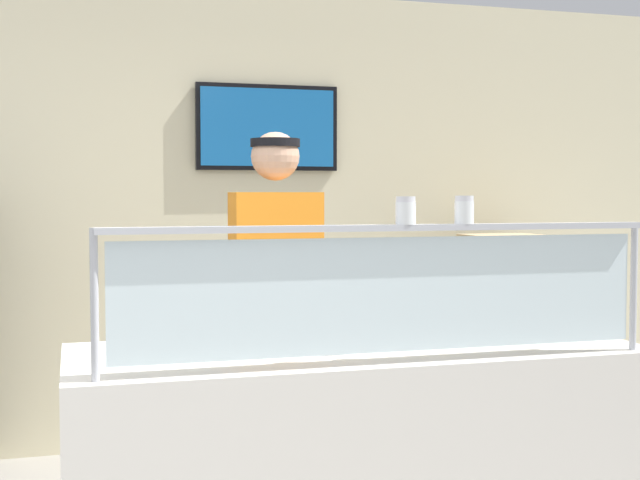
{
  "coord_description": "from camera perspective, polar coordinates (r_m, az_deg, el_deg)",
  "views": [
    {
      "loc": [
        0.04,
        -2.47,
        1.49
      ],
      "look_at": [
        0.88,
        0.41,
        1.33
      ],
      "focal_mm": 47.99,
      "sensor_mm": 36.0,
      "label": 1
    }
  ],
  "objects": [
    {
      "name": "shop_rear_unit",
      "position": [
        5.18,
        -5.46,
        1.57
      ],
      "size": [
        6.41,
        0.13,
        2.7
      ],
      "color": "beige",
      "rests_on": "ground"
    },
    {
      "name": "pizza_box_stack",
      "position": [
        5.26,
        12.52,
        -1.38
      ],
      "size": [
        0.5,
        0.48,
        0.31
      ],
      "color": "tan",
      "rests_on": "prep_shelf"
    },
    {
      "name": "worker_figure",
      "position": [
        3.73,
        -2.89,
        -4.41
      ],
      "size": [
        0.41,
        0.5,
        1.76
      ],
      "color": "#23232D",
      "rests_on": "ground"
    },
    {
      "name": "parmesan_shaker",
      "position": [
        2.72,
        5.72,
        1.85
      ],
      "size": [
        0.07,
        0.07,
        0.09
      ],
      "color": "white",
      "rests_on": "sneeze_guard"
    },
    {
      "name": "pepper_flake_shaker",
      "position": [
        2.81,
        9.58,
        1.88
      ],
      "size": [
        0.06,
        0.06,
        0.09
      ],
      "color": "white",
      "rests_on": "sneeze_guard"
    },
    {
      "name": "pizza_tray",
      "position": [
        3.08,
        -0.12,
        -6.72
      ],
      "size": [
        0.41,
        0.41,
        0.04
      ],
      "color": "#9EA0A8",
      "rests_on": "serving_counter"
    },
    {
      "name": "serving_counter",
      "position": [
        3.17,
        2.47,
        -15.65
      ],
      "size": [
        2.01,
        0.75,
        0.95
      ],
      "primitive_type": "cube",
      "color": "silver",
      "rests_on": "ground"
    },
    {
      "name": "prep_shelf",
      "position": [
        5.34,
        12.45,
        -8.07
      ],
      "size": [
        0.7,
        0.55,
        0.93
      ],
      "primitive_type": "cube",
      "color": "#B7BABF",
      "rests_on": "ground"
    },
    {
      "name": "sneeze_guard",
      "position": [
        2.72,
        4.64,
        -2.42
      ],
      "size": [
        1.83,
        0.06,
        0.45
      ],
      "color": "#B2B5BC",
      "rests_on": "serving_counter"
    },
    {
      "name": "pizza_server",
      "position": [
        3.07,
        0.74,
        -6.34
      ],
      "size": [
        0.1,
        0.29,
        0.01
      ],
      "primitive_type": "cube",
      "rotation": [
        0.0,
        0.0,
        -0.08
      ],
      "color": "#ADAFB7",
      "rests_on": "pizza_tray"
    }
  ]
}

